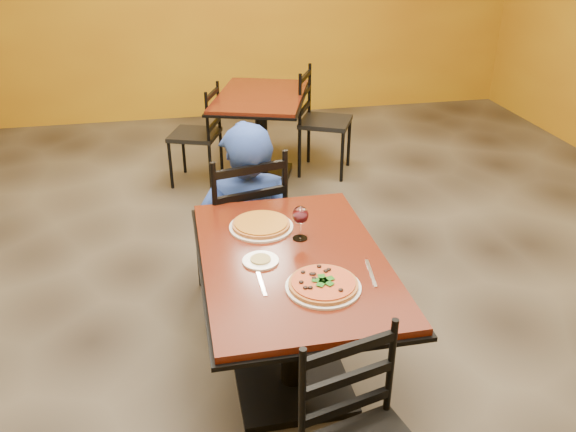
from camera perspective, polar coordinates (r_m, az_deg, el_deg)
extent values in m
cube|color=black|center=(3.44, -1.31, -10.43)|extent=(7.00, 8.00, 0.01)
cube|color=#591C0E|center=(2.61, 0.48, -4.26)|extent=(0.80, 1.20, 0.03)
cube|color=black|center=(2.63, 0.47, -4.72)|extent=(0.83, 1.23, 0.02)
cylinder|color=black|center=(2.82, 0.45, -10.59)|extent=(0.12, 0.12, 0.66)
cube|color=black|center=(3.05, 0.42, -15.78)|extent=(0.55, 0.55, 0.04)
cube|color=#591C0E|center=(5.05, -2.69, 11.60)|extent=(1.01, 1.23, 0.03)
cube|color=black|center=(5.06, -2.68, 11.35)|extent=(1.05, 1.27, 0.02)
cylinder|color=black|center=(5.16, -2.60, 7.70)|extent=(0.11, 0.11, 0.66)
cube|color=black|center=(5.29, -2.52, 4.11)|extent=(0.62, 0.62, 0.04)
imported|color=navy|center=(3.37, -4.05, 0.07)|extent=(0.58, 0.39, 1.13)
cylinder|color=white|center=(2.40, 3.44, -6.90)|extent=(0.31, 0.31, 0.01)
cylinder|color=maroon|center=(2.39, 3.45, -6.59)|extent=(0.28, 0.28, 0.02)
cylinder|color=white|center=(2.84, -2.62, -1.06)|extent=(0.31, 0.31, 0.01)
cylinder|color=gold|center=(2.83, -2.63, -0.77)|extent=(0.28, 0.28, 0.02)
cylinder|color=white|center=(2.57, -2.69, -4.37)|extent=(0.16, 0.16, 0.01)
cylinder|color=tan|center=(2.56, -2.69, -4.20)|extent=(0.09, 0.09, 0.01)
cube|color=silver|center=(2.43, -2.61, -6.53)|extent=(0.02, 0.19, 0.00)
cube|color=silver|center=(2.51, 8.07, -5.50)|extent=(0.04, 0.21, 0.00)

